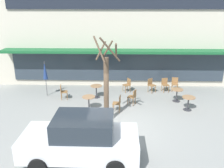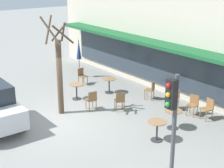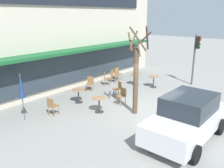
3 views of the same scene
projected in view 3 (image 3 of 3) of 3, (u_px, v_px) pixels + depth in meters
ground_plane at (150, 112)px, 11.73m from camera, size 80.00×80.00×0.00m
building_facade at (31, 25)px, 16.75m from camera, size 18.05×9.10×7.92m
cafe_table_near_wall at (78, 94)px, 12.92m from camera, size 0.70×0.70×0.76m
cafe_table_streetside at (136, 78)px, 16.14m from camera, size 0.70×0.70×0.76m
cafe_table_by_tree at (99, 102)px, 11.64m from camera, size 0.70×0.70×0.76m
cafe_table_mid_patio at (154, 80)px, 15.64m from camera, size 0.70×0.70×0.76m
patio_umbrella_green_folded at (21, 86)px, 10.43m from camera, size 0.28×0.28×2.20m
cafe_chair_0 at (52, 105)px, 11.24m from camera, size 0.46×0.46×0.89m
cafe_chair_1 at (90, 82)px, 14.98m from camera, size 0.54×0.54×0.89m
cafe_chair_2 at (106, 78)px, 16.12m from camera, size 0.56×0.56×0.89m
cafe_chair_3 at (118, 88)px, 13.87m from camera, size 0.53×0.53×0.89m
cafe_chair_4 at (113, 75)px, 16.87m from camera, size 0.48×0.48×0.89m
cafe_chair_5 at (118, 73)px, 17.45m from camera, size 0.46×0.46×0.89m
cafe_chair_6 at (122, 95)px, 12.68m from camera, size 0.45×0.45×0.89m
parked_sedan at (187, 118)px, 9.05m from camera, size 4.21×2.04×1.76m
street_tree at (136, 75)px, 11.11m from camera, size 1.23×1.15×4.22m
traffic_light_pole at (196, 52)px, 15.72m from camera, size 0.26×0.43×3.40m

